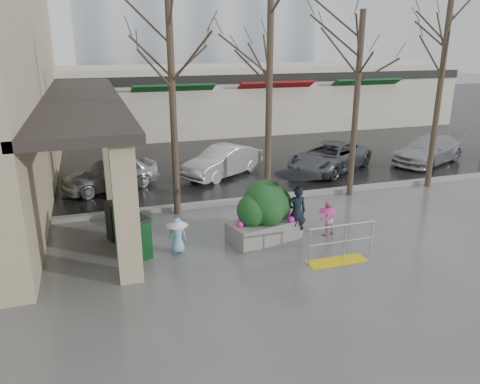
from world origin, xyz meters
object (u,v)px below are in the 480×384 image
handrail (340,248)px  tree_west (171,55)px  child_blue (177,231)px  car_a (110,173)px  child_pink (327,217)px  tree_mideast (360,60)px  car_c (330,157)px  car_d (428,150)px  planter (265,211)px  woman (297,193)px  car_b (223,161)px  tree_east (446,44)px  news_boxes (128,229)px  tree_midwest (270,49)px

handrail → tree_west: bearing=125.0°
child_blue → car_a: bearing=-68.7°
handrail → child_pink: bearing=73.0°
tree_mideast → car_c: tree_mideast is taller
car_d → car_c: bearing=-115.8°
child_blue → car_a: car_a is taller
tree_mideast → planter: tree_mideast is taller
woman → car_a: 8.18m
tree_mideast → planter: 6.66m
child_pink → car_b: 7.13m
car_b → handrail: bearing=-28.0°
child_pink → car_d: bearing=-156.6°
tree_east → child_blue: (-10.54, -2.96, -4.78)m
tree_east → news_boxes: tree_east is taller
planter → woman: bearing=-11.5°
tree_east → car_a: 13.32m
tree_east → car_c: size_ratio=1.59×
tree_midwest → car_d: tree_midwest is taller
tree_west → child_blue: 5.39m
news_boxes → car_b: bearing=33.0°
tree_west → car_a: bearing=119.3°
tree_midwest → news_boxes: tree_midwest is taller
car_d → woman: bearing=-81.0°
tree_east → news_boxes: 12.94m
handrail → woman: 2.06m
tree_midwest → car_b: size_ratio=1.83×
news_boxes → tree_midwest: bearing=3.6°
tree_midwest → child_pink: bearing=-77.9°
tree_mideast → planter: bearing=-147.4°
child_pink → car_a: car_a is taller
tree_west → car_c: bearing=23.9°
car_d → child_blue: bearing=-88.9°
tree_mideast → car_b: size_ratio=1.70×
tree_west → car_b: (2.70, 3.90, -4.45)m
planter → car_a: (-3.96, 6.34, -0.23)m
tree_mideast → child_blue: 8.74m
child_pink → child_blue: bearing=-14.7°
woman → car_b: woman is taller
tree_mideast → child_pink: tree_mideast is taller
handrail → news_boxes: bearing=154.0°
child_blue → child_pink: bearing=-173.3°
child_blue → news_boxes: (-1.25, 0.67, -0.04)m
child_blue → woman: bearing=-172.7°
tree_mideast → car_a: tree_mideast is taller
woman → child_blue: size_ratio=2.13×
planter → car_b: size_ratio=0.59×
news_boxes → child_blue: bearing=-49.0°
woman → news_boxes: size_ratio=1.05×
tree_east → car_b: tree_east is taller
car_a → car_b: same height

